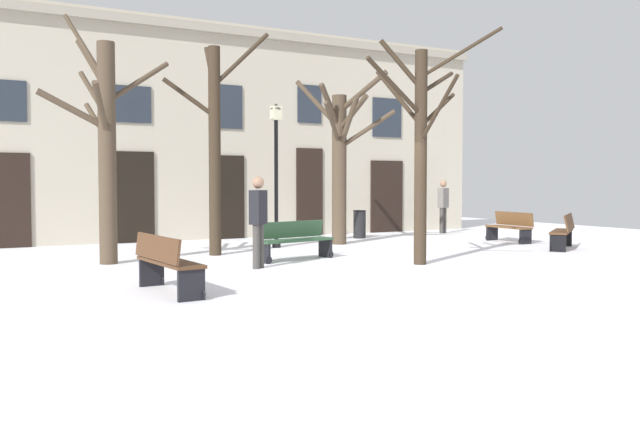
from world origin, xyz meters
TOP-DOWN VIEW (x-y plane):
  - ground_plane at (0.00, 0.00)m, footprint 29.12×29.12m
  - building_facade at (0.01, 7.63)m, footprint 18.20×0.60m
  - tree_right_of_center at (-1.79, 3.31)m, footprint 2.45×1.31m
  - tree_center at (1.32, -0.40)m, footprint 2.86×2.39m
  - tree_near_facade at (-4.34, 2.78)m, footprint 2.76×2.09m
  - tree_foreground at (2.12, 4.25)m, footprint 2.15×2.20m
  - streetlamp at (0.19, 4.24)m, footprint 0.30×0.30m
  - litter_bin at (3.64, 5.72)m, footprint 0.40×0.40m
  - bench_facing_shops at (-4.24, -1.47)m, footprint 0.63×1.84m
  - bench_near_lamp at (6.48, 0.45)m, footprint 1.70×1.41m
  - bench_by_litter_bin at (-0.61, 1.55)m, footprint 1.91×0.86m
  - bench_back_to_back_right at (6.70, 2.57)m, footprint 0.54×1.55m
  - person_near_bench at (-1.85, 0.60)m, footprint 0.43×0.41m
  - person_by_shop_door at (7.13, 6.07)m, footprint 0.43×0.34m

SIDE VIEW (x-z plane):
  - ground_plane at x=0.00m, z-range 0.00..0.00m
  - litter_bin at x=3.64m, z-range 0.00..0.85m
  - bench_back_to_back_right at x=6.70m, z-range 0.00..0.86m
  - bench_by_litter_bin at x=-0.61m, z-range 0.02..0.87m
  - bench_near_lamp at x=6.48m, z-range 0.02..0.91m
  - bench_facing_shops at x=-4.24m, z-range 0.03..0.92m
  - person_by_shop_door at x=7.13m, z-range 0.11..1.88m
  - person_near_bench at x=-1.85m, z-range 0.11..1.92m
  - streetlamp at x=0.19m, z-range 0.42..4.14m
  - tree_foreground at x=2.12m, z-range 0.08..4.72m
  - tree_center at x=1.32m, z-range 0.10..4.92m
  - tree_near_facade at x=-4.34m, z-range -0.07..5.12m
  - tree_right_of_center at x=-1.79m, z-range 0.05..5.26m
  - building_facade at x=0.01m, z-range 0.04..6.49m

